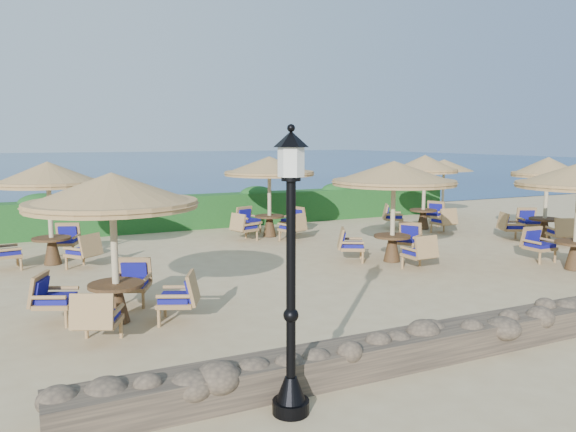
# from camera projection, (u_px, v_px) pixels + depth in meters

# --- Properties ---
(ground) EXTENTS (120.00, 120.00, 0.00)m
(ground) POSITION_uv_depth(u_px,v_px,m) (343.00, 262.00, 14.77)
(ground) COLOR tan
(ground) RESTS_ON ground
(sea) EXTENTS (160.00, 160.00, 0.00)m
(sea) POSITION_uv_depth(u_px,v_px,m) (81.00, 162.00, 77.38)
(sea) COLOR navy
(sea) RESTS_ON ground
(hedge) EXTENTS (18.00, 0.90, 1.20)m
(hedge) POSITION_uv_depth(u_px,v_px,m) (244.00, 209.00, 21.13)
(hedge) COLOR #154318
(hedge) RESTS_ON ground
(stone_wall) EXTENTS (15.00, 0.65, 0.44)m
(stone_wall) POSITION_uv_depth(u_px,v_px,m) (538.00, 323.00, 9.20)
(stone_wall) COLOR brown
(stone_wall) RESTS_ON ground
(lamp_post) EXTENTS (0.44, 0.44, 3.31)m
(lamp_post) POSITION_uv_depth(u_px,v_px,m) (291.00, 286.00, 6.43)
(lamp_post) COLOR black
(lamp_post) RESTS_ON ground
(extra_parasol) EXTENTS (2.30, 2.30, 2.41)m
(extra_parasol) POSITION_uv_depth(u_px,v_px,m) (444.00, 165.00, 22.45)
(extra_parasol) COLOR #C8B78D
(extra_parasol) RESTS_ON ground
(cafe_set_0) EXTENTS (2.96, 2.96, 2.65)m
(cafe_set_0) POSITION_uv_depth(u_px,v_px,m) (113.00, 218.00, 9.67)
(cafe_set_0) COLOR #C8B78D
(cafe_set_0) RESTS_ON ground
(cafe_set_1) EXTENTS (3.24, 3.24, 2.65)m
(cafe_set_1) POSITION_uv_depth(u_px,v_px,m) (394.00, 186.00, 14.57)
(cafe_set_1) COLOR #C8B78D
(cafe_set_1) RESTS_ON ground
(cafe_set_3) EXTENTS (2.76, 2.75, 2.65)m
(cafe_set_3) POSITION_uv_depth(u_px,v_px,m) (49.00, 192.00, 14.26)
(cafe_set_3) COLOR #C8B78D
(cafe_set_3) RESTS_ON ground
(cafe_set_4) EXTENTS (2.98, 2.98, 2.65)m
(cafe_set_4) POSITION_uv_depth(u_px,v_px,m) (269.00, 180.00, 18.37)
(cafe_set_4) COLOR #C8B78D
(cafe_set_4) RESTS_ON ground
(cafe_set_5) EXTENTS (2.77, 2.57, 2.65)m
(cafe_set_5) POSITION_uv_depth(u_px,v_px,m) (424.00, 180.00, 19.95)
(cafe_set_5) COLOR #C8B78D
(cafe_set_5) RESTS_ON ground
(cafe_set_6) EXTENTS (2.84, 2.84, 2.65)m
(cafe_set_6) POSITION_uv_depth(u_px,v_px,m) (547.00, 189.00, 17.77)
(cafe_set_6) COLOR #C8B78D
(cafe_set_6) RESTS_ON ground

